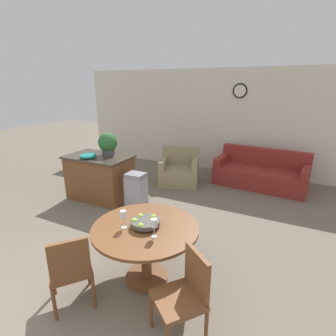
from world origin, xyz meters
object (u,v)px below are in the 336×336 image
Objects in this scene: fruit_bowl at (145,222)px; couch at (261,174)px; wine_glass_left at (123,215)px; teal_bowl at (88,156)px; armchair at (179,171)px; dining_table at (146,239)px; wine_glass_right at (154,224)px; potted_plant at (108,143)px; kitchen_island at (100,177)px; dining_chair_near_left at (70,268)px; dining_chair_near_right at (185,292)px; trash_bin at (136,192)px.

fruit_bowl is 4.02m from couch.
teal_bowl reaches higher than wine_glass_left.
teal_bowl is at bearing -141.66° from armchair.
dining_table is at bearing -96.63° from couch.
wine_glass_right is 2.96m from potted_plant.
potted_plant reaches higher than wine_glass_left.
potted_plant is at bearing 52.74° from kitchen_island.
potted_plant is (-1.51, 2.54, 0.67)m from dining_chair_near_left.
dining_chair_near_right is 1.06m from wine_glass_left.
kitchen_island is (-2.82, 2.14, -0.02)m from dining_chair_near_right.
dining_chair_near_left is at bearing 49.79° from dining_chair_near_right.
dining_chair_near_left is 0.97m from wine_glass_right.
dining_chair_near_right is at bearing -34.13° from fruit_bowl.
wine_glass_left reaches higher than trash_bin.
teal_bowl is at bearing 146.13° from wine_glass_right.
wine_glass_right is (0.68, 0.57, 0.40)m from dining_chair_near_left.
fruit_bowl is (0.48, 0.71, 0.30)m from dining_chair_near_left.
dining_chair_near_right reaches higher than dining_table.
potted_plant is at bearing 132.26° from wine_glass_left.
dining_table is 4.00m from couch.
teal_bowl is 0.46m from potted_plant.
dining_chair_near_left is 1.00× the size of dining_chair_near_right.
armchair is (0.15, 1.66, -0.07)m from trash_bin.
kitchen_island reaches higher than dining_table.
dining_chair_near_right is 1.91× the size of potted_plant.
trash_bin is at bearing 126.69° from dining_table.
dining_chair_near_left is 0.90m from fruit_bowl.
dining_table is 0.40m from wine_glass_left.
wine_glass_right is at bearing -33.87° from teal_bowl.
armchair is (1.19, 1.74, -0.66)m from teal_bowl.
potted_plant is (-2.19, 1.97, 0.27)m from wine_glass_right.
dining_chair_near_left is at bearing -140.22° from wine_glass_right.
fruit_bowl is at bearing 4.90° from dining_chair_near_left.
armchair is at bearing 54.53° from potted_plant.
potted_plant is (-1.78, 1.96, 0.27)m from wine_glass_left.
potted_plant is at bearing 60.34° from teal_bowl.
couch is at bearing 78.78° from dining_table.
teal_bowl is 3.91m from couch.
teal_bowl reaches higher than dining_chair_near_left.
dining_chair_near_left is at bearing -124.23° from dining_table.
dining_chair_near_right is at bearing -86.32° from couch.
wine_glass_left is at bearing -38.76° from teal_bowl.
potted_plant reaches higher than trash_bin.
couch is (0.07, 4.40, -0.20)m from dining_chair_near_right.
dining_chair_near_left is 0.75m from wine_glass_left.
trash_bin is 0.34× the size of couch.
potted_plant is (-1.99, 1.83, 0.37)m from fruit_bowl.
dining_table is 0.22m from fruit_bowl.
kitchen_island is 0.97m from trash_bin.
fruit_bowl reaches higher than couch.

